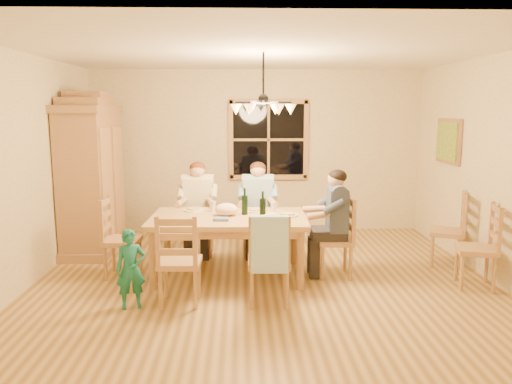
{
  "coord_description": "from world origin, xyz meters",
  "views": [
    {
      "loc": [
        -0.27,
        -5.88,
        2.05
      ],
      "look_at": [
        -0.08,
        0.1,
        1.06
      ],
      "focal_mm": 35.0,
      "sensor_mm": 36.0,
      "label": 1
    }
  ],
  "objects_px": {
    "chair_far_right": "(258,234)",
    "wine_bottle_b": "(263,205)",
    "wine_bottle_a": "(245,201)",
    "adult_slate_man": "(336,210)",
    "chair_end_right": "(334,252)",
    "chair_end_left": "(123,252)",
    "adult_woman": "(198,197)",
    "chandelier": "(263,107)",
    "chair_near_left": "(180,276)",
    "chair_near_right": "(269,276)",
    "armoire": "(92,179)",
    "chair_spare_back": "(446,243)",
    "adult_plaid_man": "(258,197)",
    "child": "(131,269)",
    "dining_table": "(228,224)",
    "chair_far_left": "(199,234)",
    "chair_spare_front": "(475,262)"
  },
  "relations": [
    {
      "from": "chair_near_right",
      "to": "chair_end_right",
      "type": "relative_size",
      "value": 1.0
    },
    {
      "from": "adult_woman",
      "to": "wine_bottle_a",
      "type": "distance_m",
      "value": 1.05
    },
    {
      "from": "wine_bottle_b",
      "to": "chair_end_right",
      "type": "bearing_deg",
      "value": 7.2
    },
    {
      "from": "chair_near_left",
      "to": "chair_spare_front",
      "type": "xyz_separation_m",
      "value": [
        3.37,
        0.39,
        0.0
      ]
    },
    {
      "from": "armoire",
      "to": "adult_slate_man",
      "type": "height_order",
      "value": "armoire"
    },
    {
      "from": "chair_far_right",
      "to": "chair_end_right",
      "type": "distance_m",
      "value": 1.3
    },
    {
      "from": "chair_far_right",
      "to": "wine_bottle_a",
      "type": "distance_m",
      "value": 1.03
    },
    {
      "from": "dining_table",
      "to": "adult_woman",
      "type": "relative_size",
      "value": 2.2
    },
    {
      "from": "armoire",
      "to": "chair_near_left",
      "type": "distance_m",
      "value": 2.7
    },
    {
      "from": "adult_plaid_man",
      "to": "wine_bottle_b",
      "type": "bearing_deg",
      "value": 92.8
    },
    {
      "from": "chair_far_right",
      "to": "chair_spare_back",
      "type": "relative_size",
      "value": 1.0
    },
    {
      "from": "chair_near_left",
      "to": "adult_woman",
      "type": "height_order",
      "value": "adult_woman"
    },
    {
      "from": "adult_woman",
      "to": "chair_near_right",
      "type": "bearing_deg",
      "value": 117.9
    },
    {
      "from": "wine_bottle_b",
      "to": "chair_spare_back",
      "type": "relative_size",
      "value": 0.33
    },
    {
      "from": "dining_table",
      "to": "child",
      "type": "xyz_separation_m",
      "value": [
        -0.99,
        -0.99,
        -0.24
      ]
    },
    {
      "from": "chandelier",
      "to": "chair_near_right",
      "type": "height_order",
      "value": "chandelier"
    },
    {
      "from": "adult_slate_man",
      "to": "chandelier",
      "type": "bearing_deg",
      "value": 95.66
    },
    {
      "from": "chandelier",
      "to": "chair_far_left",
      "type": "height_order",
      "value": "chandelier"
    },
    {
      "from": "dining_table",
      "to": "chair_far_left",
      "type": "bearing_deg",
      "value": 116.32
    },
    {
      "from": "chandelier",
      "to": "chair_near_left",
      "type": "distance_m",
      "value": 2.14
    },
    {
      "from": "child",
      "to": "chair_near_left",
      "type": "bearing_deg",
      "value": -3.26
    },
    {
      "from": "chair_far_left",
      "to": "chair_near_left",
      "type": "distance_m",
      "value": 1.78
    },
    {
      "from": "adult_slate_man",
      "to": "wine_bottle_a",
      "type": "bearing_deg",
      "value": 85.38
    },
    {
      "from": "chair_spare_front",
      "to": "child",
      "type": "bearing_deg",
      "value": 111.49
    },
    {
      "from": "chair_far_right",
      "to": "wine_bottle_b",
      "type": "xyz_separation_m",
      "value": [
        0.02,
        -1.03,
        0.62
      ]
    },
    {
      "from": "adult_plaid_man",
      "to": "chair_spare_front",
      "type": "distance_m",
      "value": 2.88
    },
    {
      "from": "chair_end_right",
      "to": "adult_slate_man",
      "type": "height_order",
      "value": "adult_slate_man"
    },
    {
      "from": "chandelier",
      "to": "child",
      "type": "height_order",
      "value": "chandelier"
    },
    {
      "from": "child",
      "to": "chair_far_left",
      "type": "bearing_deg",
      "value": 58.28
    },
    {
      "from": "adult_plaid_man",
      "to": "chair_end_right",
      "type": "bearing_deg",
      "value": 136.64
    },
    {
      "from": "chair_end_right",
      "to": "wine_bottle_b",
      "type": "xyz_separation_m",
      "value": [
        -0.9,
        -0.11,
        0.62
      ]
    },
    {
      "from": "chandelier",
      "to": "chair_near_left",
      "type": "relative_size",
      "value": 0.78
    },
    {
      "from": "chair_near_right",
      "to": "chair_spare_back",
      "type": "bearing_deg",
      "value": 28.7
    },
    {
      "from": "armoire",
      "to": "wine_bottle_a",
      "type": "distance_m",
      "value": 2.48
    },
    {
      "from": "chair_far_right",
      "to": "adult_woman",
      "type": "xyz_separation_m",
      "value": [
        -0.84,
        0.02,
        0.54
      ]
    },
    {
      "from": "chair_end_left",
      "to": "adult_woman",
      "type": "relative_size",
      "value": 1.13
    },
    {
      "from": "wine_bottle_b",
      "to": "adult_woman",
      "type": "bearing_deg",
      "value": 129.25
    },
    {
      "from": "armoire",
      "to": "dining_table",
      "type": "xyz_separation_m",
      "value": [
        2.0,
        -1.23,
        -0.4
      ]
    },
    {
      "from": "adult_woman",
      "to": "chair_end_right",
      "type": "bearing_deg",
      "value": 153.43
    },
    {
      "from": "chandelier",
      "to": "chair_spare_front",
      "type": "height_order",
      "value": "chandelier"
    },
    {
      "from": "dining_table",
      "to": "adult_slate_man",
      "type": "xyz_separation_m",
      "value": [
        1.31,
        -0.04,
        0.18
      ]
    },
    {
      "from": "dining_table",
      "to": "chair_near_left",
      "type": "relative_size",
      "value": 1.94
    },
    {
      "from": "chair_near_left",
      "to": "wine_bottle_a",
      "type": "distance_m",
      "value": 1.34
    },
    {
      "from": "dining_table",
      "to": "armoire",
      "type": "bearing_deg",
      "value": 148.46
    },
    {
      "from": "chair_far_left",
      "to": "adult_slate_man",
      "type": "relative_size",
      "value": 1.13
    },
    {
      "from": "chair_near_right",
      "to": "chair_spare_front",
      "type": "distance_m",
      "value": 2.46
    },
    {
      "from": "chair_end_left",
      "to": "chair_end_right",
      "type": "bearing_deg",
      "value": 90.0
    },
    {
      "from": "chair_end_left",
      "to": "child",
      "type": "bearing_deg",
      "value": 19.06
    },
    {
      "from": "armoire",
      "to": "chair_spare_back",
      "type": "relative_size",
      "value": 2.32
    },
    {
      "from": "chair_far_right",
      "to": "wine_bottle_a",
      "type": "height_order",
      "value": "wine_bottle_a"
    }
  ]
}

